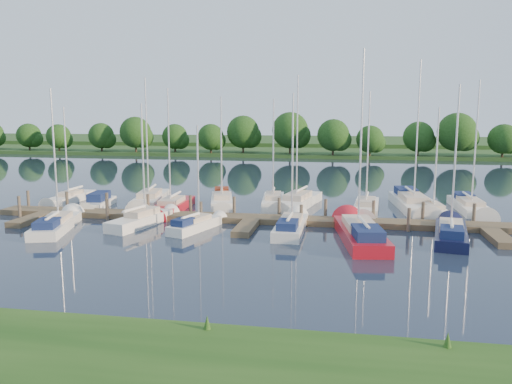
% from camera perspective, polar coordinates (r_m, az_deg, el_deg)
% --- Properties ---
extents(ground, '(260.00, 260.00, 0.00)m').
position_cam_1_polar(ground, '(28.99, -3.09, -6.73)').
color(ground, '#182031').
rests_on(ground, ground).
extents(dock, '(40.00, 6.00, 0.40)m').
position_cam_1_polar(dock, '(35.89, -0.49, -3.32)').
color(dock, '#4C3C2A').
rests_on(dock, ground).
extents(mooring_pilings, '(38.24, 2.84, 2.00)m').
position_cam_1_polar(mooring_pilings, '(36.90, -0.18, -2.34)').
color(mooring_pilings, '#473D33').
rests_on(mooring_pilings, ground).
extents(far_shore, '(180.00, 30.00, 0.60)m').
position_cam_1_polar(far_shore, '(102.67, 6.28, 4.72)').
color(far_shore, '#21471B').
rests_on(far_shore, ground).
extents(distant_hill, '(220.00, 40.00, 1.40)m').
position_cam_1_polar(distant_hill, '(127.55, 6.99, 5.71)').
color(distant_hill, '#304F22').
rests_on(distant_hill, ground).
extents(treeline, '(146.20, 10.18, 8.23)m').
position_cam_1_polar(treeline, '(88.77, 7.07, 6.51)').
color(treeline, '#38281C').
rests_on(treeline, ground).
extents(sailboat_n_0, '(1.74, 6.78, 8.73)m').
position_cam_1_polar(sailboat_n_0, '(47.62, -20.47, -0.74)').
color(sailboat_n_0, white).
rests_on(sailboat_n_0, ground).
extents(motorboat, '(2.09, 5.42, 1.57)m').
position_cam_1_polar(motorboat, '(44.00, -17.57, -1.27)').
color(motorboat, white).
rests_on(motorboat, ground).
extents(sailboat_n_2, '(3.36, 8.91, 11.27)m').
position_cam_1_polar(sailboat_n_2, '(44.35, -12.06, -1.04)').
color(sailboat_n_2, white).
rests_on(sailboat_n_2, ground).
extents(sailboat_n_3, '(2.07, 7.95, 10.15)m').
position_cam_1_polar(sailboat_n_3, '(40.95, -9.62, -1.80)').
color(sailboat_n_3, '#A50F1B').
rests_on(sailboat_n_3, ground).
extents(sailboat_n_4, '(3.22, 7.48, 9.61)m').
position_cam_1_polar(sailboat_n_4, '(42.94, -3.92, -1.12)').
color(sailboat_n_4, white).
rests_on(sailboat_n_4, ground).
extents(sailboat_n_5, '(2.35, 7.33, 9.42)m').
position_cam_1_polar(sailboat_n_5, '(42.61, 1.97, -1.25)').
color(sailboat_n_5, white).
rests_on(sailboat_n_5, ground).
extents(sailboat_n_6, '(3.63, 8.97, 11.39)m').
position_cam_1_polar(sailboat_n_6, '(42.25, 4.75, -1.36)').
color(sailboat_n_6, white).
rests_on(sailboat_n_6, ground).
extents(sailboat_n_7, '(2.41, 7.74, 9.92)m').
position_cam_1_polar(sailboat_n_7, '(40.67, 12.47, -1.95)').
color(sailboat_n_7, white).
rests_on(sailboat_n_7, ground).
extents(sailboat_n_8, '(3.03, 9.90, 12.51)m').
position_cam_1_polar(sailboat_n_8, '(43.31, 17.43, -1.41)').
color(sailboat_n_8, white).
rests_on(sailboat_n_8, ground).
extents(sailboat_n_9, '(2.23, 6.79, 8.63)m').
position_cam_1_polar(sailboat_n_9, '(41.20, 19.53, -2.14)').
color(sailboat_n_9, white).
rests_on(sailboat_n_9, ground).
extents(sailboat_n_10, '(2.09, 8.51, 10.76)m').
position_cam_1_polar(sailboat_n_10, '(44.03, 23.26, -1.61)').
color(sailboat_n_10, white).
rests_on(sailboat_n_10, ground).
extents(sailboat_s_0, '(3.51, 7.78, 9.82)m').
position_cam_1_polar(sailboat_s_0, '(36.70, -21.78, -3.51)').
color(sailboat_s_0, white).
rests_on(sailboat_s_0, ground).
extents(sailboat_s_1, '(3.03, 6.85, 8.96)m').
position_cam_1_polar(sailboat_s_1, '(36.26, -12.81, -3.28)').
color(sailboat_s_1, white).
rests_on(sailboat_s_1, ground).
extents(sailboat_s_2, '(2.75, 5.66, 7.40)m').
position_cam_1_polar(sailboat_s_2, '(34.23, -6.87, -3.80)').
color(sailboat_s_2, white).
rests_on(sailboat_s_2, ground).
extents(sailboat_s_3, '(1.85, 7.43, 9.54)m').
position_cam_1_polar(sailboat_s_3, '(33.60, 4.03, -3.99)').
color(sailboat_s_3, white).
rests_on(sailboat_s_3, ground).
extents(sailboat_s_4, '(3.41, 9.66, 12.18)m').
position_cam_1_polar(sailboat_s_4, '(32.06, 11.73, -4.75)').
color(sailboat_s_4, '#A50F1B').
rests_on(sailboat_s_4, ground).
extents(sailboat_s_5, '(3.03, 7.89, 10.00)m').
position_cam_1_polar(sailboat_s_5, '(33.76, 21.36, -4.52)').
color(sailboat_s_5, black).
rests_on(sailboat_s_5, ground).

